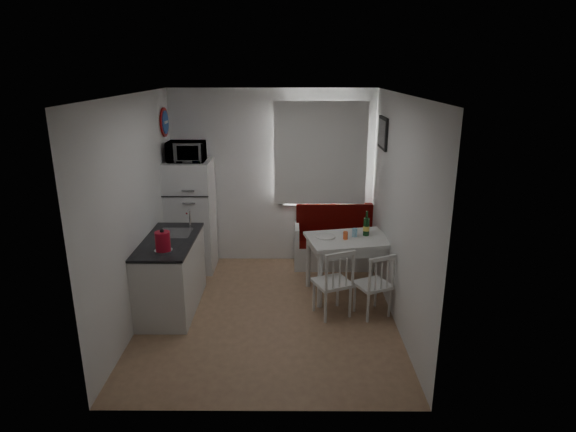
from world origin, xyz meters
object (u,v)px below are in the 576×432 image
chair_left (333,277)px  kettle (163,241)px  microwave (186,152)px  chair_right (374,279)px  dining_table (349,244)px  fridge (191,216)px  kitchen_counter (171,274)px  bench (337,246)px  wine_bottle (366,223)px

chair_left → kettle: kettle is taller
kettle → microwave: bearing=91.1°
chair_right → microwave: (-2.43, 1.45, 1.26)m
dining_table → kettle: bearing=-170.7°
chair_left → fridge: 2.47m
kitchen_counter → chair_right: bearing=-5.9°
chair_left → dining_table: bearing=46.0°
bench → chair_left: bearing=-97.2°
bench → chair_left: size_ratio=2.45×
bench → fridge: (-2.15, -0.11, 0.50)m
chair_left → wine_bottle: (0.48, 0.76, 0.41)m
kitchen_counter → wine_bottle: size_ratio=4.01×
chair_left → kettle: bearing=161.9°
dining_table → chair_left: size_ratio=2.22×
chair_left → fridge: fridge is taller
bench → dining_table: 1.03m
microwave → bench: bearing=4.3°
chair_right → kettle: 2.47m
kitchen_counter → dining_table: 2.26m
chair_right → wine_bottle: size_ratio=1.52×
dining_table → wine_bottle: bearing=11.3°
microwave → wine_bottle: size_ratio=1.54×
fridge → microwave: 0.95m
chair_right → wine_bottle: bearing=64.8°
chair_left → microwave: (-1.95, 1.45, 1.23)m
bench → kitchen_counter: bearing=-148.0°
dining_table → microwave: bearing=148.4°
fridge → kettle: 1.69m
kitchen_counter → dining_table: bearing=10.3°
chair_right → wine_bottle: (0.00, 0.75, 0.44)m
bench → chair_right: (0.28, -1.61, 0.19)m
bench → chair_right: 1.64m
kettle → wine_bottle: bearing=21.2°
fridge → kettle: size_ratio=6.07×
microwave → wine_bottle: bearing=-15.9°
dining_table → chair_left: 0.72m
fridge → microwave: (0.00, -0.05, 0.95)m
fridge → wine_bottle: (2.43, -0.74, 0.13)m
microwave → wine_bottle: 2.65m
microwave → chair_right: bearing=-30.7°
chair_right → fridge: bearing=123.2°
bench → fridge: 2.21m
fridge → dining_table: bearing=-21.0°
fridge → wine_bottle: 2.54m
kettle → dining_table: bearing=21.0°
chair_right → kettle: bearing=159.1°
bench → chair_right: size_ratio=2.58×
bench → chair_right: bench is taller
kitchen_counter → fridge: (0.02, 1.24, 0.35)m
bench → fridge: size_ratio=0.80×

